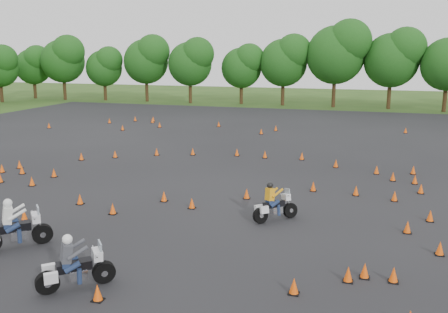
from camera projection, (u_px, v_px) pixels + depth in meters
ground at (199, 200)px, 22.69m from camera, size 140.00×140.00×0.00m
asphalt_pad at (234, 170)px, 28.31m from camera, size 62.00×62.00×0.00m
treeline at (356, 70)px, 52.93m from camera, size 86.94×32.56×10.89m
traffic_cones at (231, 168)px, 27.89m from camera, size 36.61×32.98×0.45m
rider_grey at (75, 260)px, 14.08m from camera, size 2.11×2.00×1.72m
rider_yellow at (276, 202)px, 19.73m from camera, size 1.88×1.86×1.56m
rider_white at (16, 222)px, 17.02m from camera, size 2.19×2.15×1.81m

